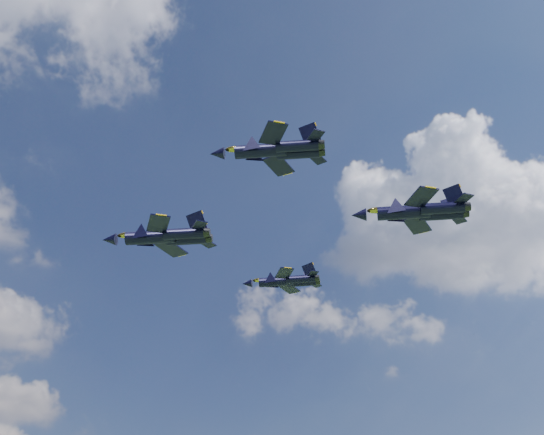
{
  "coord_description": "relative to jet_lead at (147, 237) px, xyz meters",
  "views": [
    {
      "loc": [
        -50.42,
        -70.62,
        16.84
      ],
      "look_at": [
        -4.7,
        1.19,
        65.55
      ],
      "focal_mm": 45.0,
      "sensor_mm": 36.0,
      "label": 1
    }
  ],
  "objects": [
    {
      "name": "jet_lead",
      "position": [
        0.0,
        0.0,
        0.0
      ],
      "size": [
        15.89,
        14.03,
        4.09
      ],
      "rotation": [
        0.0,
        0.0,
        0.89
      ],
      "color": "black"
    },
    {
      "name": "jet_left",
      "position": [
        3.76,
        -24.65,
        2.09
      ],
      "size": [
        14.02,
        12.29,
        3.6
      ],
      "rotation": [
        0.0,
        0.0,
        0.9
      ],
      "color": "black"
    },
    {
      "name": "jet_right",
      "position": [
        24.09,
        3.18,
        0.01
      ],
      "size": [
        12.43,
        11.55,
        3.27
      ],
      "rotation": [
        0.0,
        0.0,
        0.85
      ],
      "color": "black"
    },
    {
      "name": "jet_slot",
      "position": [
        27.8,
        -23.76,
        1.26
      ],
      "size": [
        15.95,
        14.16,
        4.12
      ],
      "rotation": [
        0.0,
        0.0,
        0.89
      ],
      "color": "black"
    }
  ]
}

